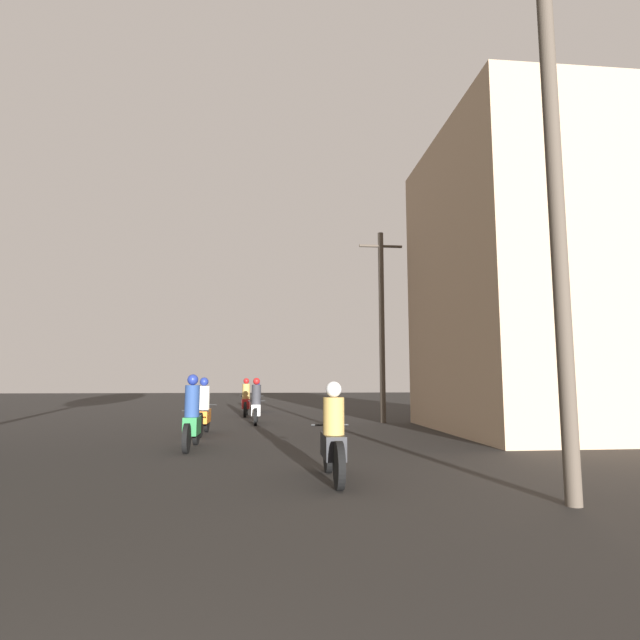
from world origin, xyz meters
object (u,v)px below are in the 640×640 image
at_px(motorcycle_black, 333,440).
at_px(motorcycle_orange, 204,412).
at_px(motorcycle_green, 192,419).
at_px(motorcycle_white, 256,405).
at_px(utility_pole_far, 382,321).
at_px(utility_pole_near, 556,196).
at_px(motorcycle_red, 246,401).
at_px(motorcycle_blue, 257,399).
at_px(building_right_near, 530,280).

distance_m(motorcycle_black, motorcycle_orange, 7.21).
relative_size(motorcycle_green, motorcycle_white, 0.99).
height_order(motorcycle_black, utility_pole_far, utility_pole_far).
bearing_deg(motorcycle_white, motorcycle_green, -98.92).
height_order(motorcycle_green, utility_pole_near, utility_pole_near).
bearing_deg(motorcycle_red, motorcycle_green, -103.44).
bearing_deg(motorcycle_white, motorcycle_orange, -109.72).
height_order(motorcycle_green, motorcycle_orange, motorcycle_green).
xyz_separation_m(motorcycle_blue, utility_pole_near, (4.25, -18.56, 3.26)).
relative_size(motorcycle_green, motorcycle_red, 0.96).
bearing_deg(motorcycle_red, building_right_near, -49.46).
bearing_deg(building_right_near, motorcycle_green, -164.33).
xyz_separation_m(motorcycle_orange, motorcycle_blue, (1.21, 10.12, -0.04)).
distance_m(motorcycle_green, motorcycle_white, 6.37).
distance_m(motorcycle_green, motorcycle_orange, 2.89).
bearing_deg(utility_pole_near, motorcycle_green, 133.94).
height_order(motorcycle_orange, motorcycle_red, motorcycle_red).
bearing_deg(motorcycle_blue, utility_pole_near, -68.87).
relative_size(motorcycle_black, motorcycle_green, 0.99).
height_order(motorcycle_orange, motorcycle_blue, motorcycle_orange).
xyz_separation_m(motorcycle_black, motorcycle_orange, (-2.79, 6.65, 0.03)).
distance_m(motorcycle_green, building_right_near, 10.55).
distance_m(motorcycle_black, utility_pole_near, 4.58).
xyz_separation_m(motorcycle_red, motorcycle_blue, (0.38, 3.00, -0.04)).
height_order(motorcycle_green, motorcycle_red, motorcycle_green).
distance_m(motorcycle_black, motorcycle_white, 10.11).
distance_m(motorcycle_white, building_right_near, 9.77).
relative_size(motorcycle_black, motorcycle_red, 0.95).
xyz_separation_m(motorcycle_orange, building_right_near, (9.58, -0.23, 3.87)).
relative_size(motorcycle_black, motorcycle_white, 0.97).
height_order(motorcycle_orange, utility_pole_far, utility_pole_far).
bearing_deg(motorcycle_black, motorcycle_blue, 98.93).
bearing_deg(motorcycle_black, utility_pole_far, 76.61).
distance_m(motorcycle_green, utility_pole_near, 8.34).
relative_size(motorcycle_blue, utility_pole_far, 0.30).
relative_size(motorcycle_orange, utility_pole_near, 0.29).
xyz_separation_m(motorcycle_orange, utility_pole_near, (5.47, -8.44, 3.23)).
height_order(motorcycle_orange, building_right_near, building_right_near).
bearing_deg(motorcycle_green, motorcycle_black, -44.95).
distance_m(motorcycle_red, building_right_near, 12.07).
distance_m(motorcycle_green, motorcycle_red, 10.04).
distance_m(motorcycle_orange, building_right_near, 10.33).
distance_m(motorcycle_orange, motorcycle_blue, 10.19).
distance_m(motorcycle_orange, motorcycle_red, 7.17).
relative_size(building_right_near, utility_pole_far, 1.30).
relative_size(motorcycle_orange, utility_pole_far, 0.31).
bearing_deg(utility_pole_near, motorcycle_red, 106.60).
height_order(motorcycle_black, motorcycle_green, motorcycle_green).
bearing_deg(utility_pole_far, utility_pole_near, -91.79).
bearing_deg(motorcycle_orange, building_right_near, 0.85).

